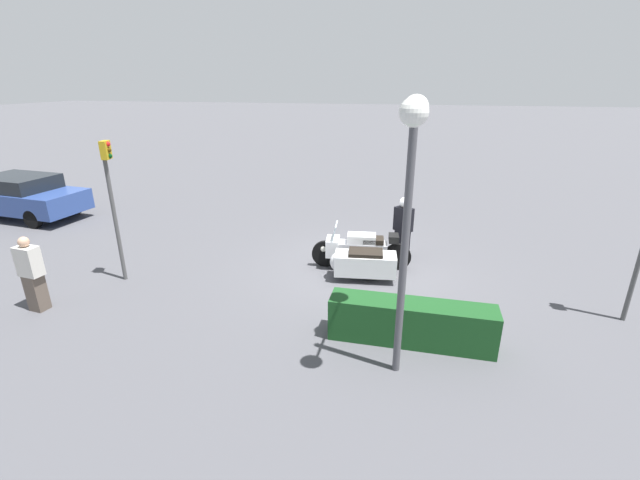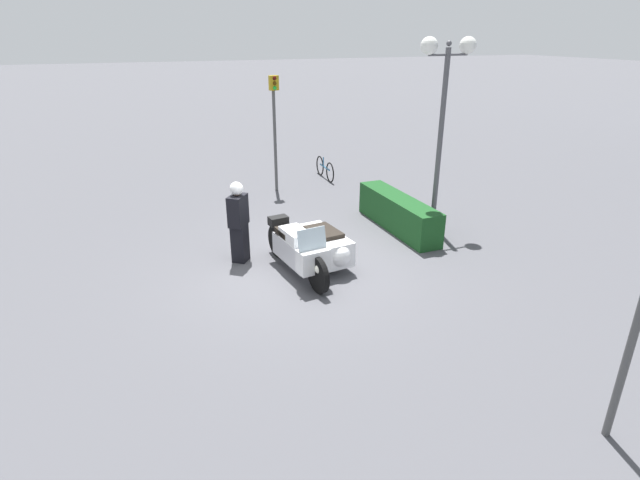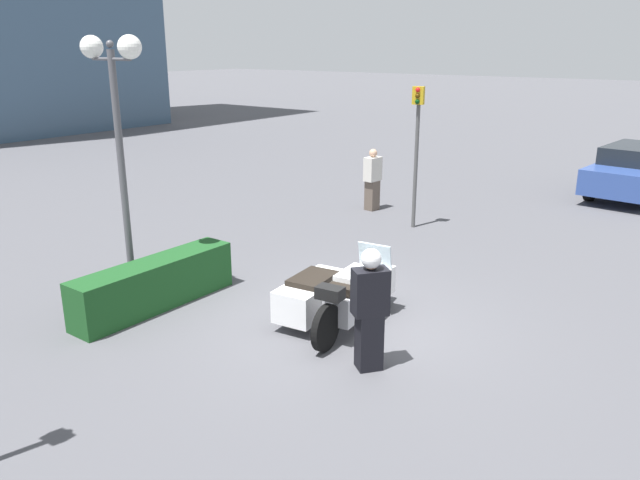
{
  "view_description": "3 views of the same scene",
  "coord_description": "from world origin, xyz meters",
  "px_view_note": "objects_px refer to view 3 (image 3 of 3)",
  "views": [
    {
      "loc": [
        -1.22,
        9.99,
        4.54
      ],
      "look_at": [
        0.94,
        0.81,
        1.01
      ],
      "focal_mm": 24.0,
      "sensor_mm": 36.0,
      "label": 1
    },
    {
      "loc": [
        8.53,
        -2.97,
        4.44
      ],
      "look_at": [
        0.61,
        0.23,
        0.87
      ],
      "focal_mm": 28.0,
      "sensor_mm": 36.0,
      "label": 2
    },
    {
      "loc": [
        -7.37,
        -4.97,
        4.2
      ],
      "look_at": [
        0.52,
        0.95,
        1.11
      ],
      "focal_mm": 35.0,
      "sensor_mm": 36.0,
      "label": 3
    }
  ],
  "objects_px": {
    "hedge_bush_curbside": "(155,284)",
    "parked_car_background": "(639,170)",
    "twin_lamp_post": "(115,95)",
    "police_motorcycle": "(335,293)",
    "traffic_light_near": "(417,136)",
    "pedestrian_bystander": "(373,180)",
    "officer_rider": "(370,307)"
  },
  "relations": [
    {
      "from": "officer_rider",
      "to": "pedestrian_bystander",
      "type": "height_order",
      "value": "officer_rider"
    },
    {
      "from": "twin_lamp_post",
      "to": "parked_car_background",
      "type": "height_order",
      "value": "twin_lamp_post"
    },
    {
      "from": "hedge_bush_curbside",
      "to": "parked_car_background",
      "type": "xyz_separation_m",
      "value": [
        13.51,
        -4.72,
        0.37
      ]
    },
    {
      "from": "hedge_bush_curbside",
      "to": "traffic_light_near",
      "type": "distance_m",
      "value": 7.13
    },
    {
      "from": "police_motorcycle",
      "to": "traffic_light_near",
      "type": "relative_size",
      "value": 0.76
    },
    {
      "from": "police_motorcycle",
      "to": "hedge_bush_curbside",
      "type": "xyz_separation_m",
      "value": [
        -1.35,
        2.73,
        -0.07
      ]
    },
    {
      "from": "hedge_bush_curbside",
      "to": "twin_lamp_post",
      "type": "height_order",
      "value": "twin_lamp_post"
    },
    {
      "from": "officer_rider",
      "to": "police_motorcycle",
      "type": "bearing_deg",
      "value": -0.24
    },
    {
      "from": "police_motorcycle",
      "to": "hedge_bush_curbside",
      "type": "height_order",
      "value": "police_motorcycle"
    },
    {
      "from": "hedge_bush_curbside",
      "to": "parked_car_background",
      "type": "bearing_deg",
      "value": -19.25
    },
    {
      "from": "pedestrian_bystander",
      "to": "parked_car_background",
      "type": "bearing_deg",
      "value": 53.87
    },
    {
      "from": "twin_lamp_post",
      "to": "parked_car_background",
      "type": "bearing_deg",
      "value": -22.8
    },
    {
      "from": "hedge_bush_curbside",
      "to": "twin_lamp_post",
      "type": "xyz_separation_m",
      "value": [
        0.19,
        0.88,
        3.02
      ]
    },
    {
      "from": "hedge_bush_curbside",
      "to": "officer_rider",
      "type": "bearing_deg",
      "value": -84.56
    },
    {
      "from": "police_motorcycle",
      "to": "twin_lamp_post",
      "type": "distance_m",
      "value": 4.8
    },
    {
      "from": "officer_rider",
      "to": "hedge_bush_curbside",
      "type": "relative_size",
      "value": 0.57
    },
    {
      "from": "traffic_light_near",
      "to": "police_motorcycle",
      "type": "bearing_deg",
      "value": 3.09
    },
    {
      "from": "officer_rider",
      "to": "hedge_bush_curbside",
      "type": "xyz_separation_m",
      "value": [
        -0.38,
        3.98,
        -0.5
      ]
    },
    {
      "from": "police_motorcycle",
      "to": "twin_lamp_post",
      "type": "bearing_deg",
      "value": 100.89
    },
    {
      "from": "police_motorcycle",
      "to": "parked_car_background",
      "type": "relative_size",
      "value": 0.54
    },
    {
      "from": "officer_rider",
      "to": "pedestrian_bystander",
      "type": "xyz_separation_m",
      "value": [
        7.27,
        4.55,
        -0.09
      ]
    },
    {
      "from": "twin_lamp_post",
      "to": "officer_rider",
      "type": "bearing_deg",
      "value": -87.81
    },
    {
      "from": "hedge_bush_curbside",
      "to": "traffic_light_near",
      "type": "xyz_separation_m",
      "value": [
        6.81,
        -1.12,
        1.78
      ]
    },
    {
      "from": "traffic_light_near",
      "to": "parked_car_background",
      "type": "bearing_deg",
      "value": 138.52
    },
    {
      "from": "parked_car_background",
      "to": "hedge_bush_curbside",
      "type": "bearing_deg",
      "value": 165.6
    },
    {
      "from": "twin_lamp_post",
      "to": "police_motorcycle",
      "type": "bearing_deg",
      "value": -72.29
    },
    {
      "from": "traffic_light_near",
      "to": "officer_rider",
      "type": "bearing_deg",
      "value": 10.66
    },
    {
      "from": "police_motorcycle",
      "to": "traffic_light_near",
      "type": "bearing_deg",
      "value": 9.55
    },
    {
      "from": "twin_lamp_post",
      "to": "traffic_light_near",
      "type": "xyz_separation_m",
      "value": [
        6.61,
        -2.0,
        -1.24
      ]
    },
    {
      "from": "pedestrian_bystander",
      "to": "twin_lamp_post",
      "type": "bearing_deg",
      "value": -86.45
    },
    {
      "from": "police_motorcycle",
      "to": "hedge_bush_curbside",
      "type": "relative_size",
      "value": 0.85
    },
    {
      "from": "traffic_light_near",
      "to": "pedestrian_bystander",
      "type": "relative_size",
      "value": 2.04
    }
  ]
}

